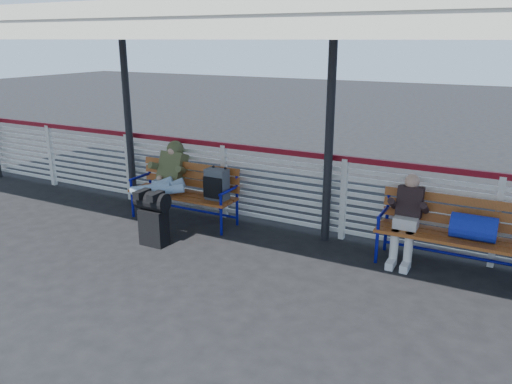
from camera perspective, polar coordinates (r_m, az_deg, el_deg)
The scene contains 8 objects.
ground at distance 6.82m, azimuth -11.98°, elevation -7.57°, with size 60.00×60.00×0.00m, color black.
fence at distance 8.04m, azimuth -3.66°, elevation 1.61°, with size 12.08×0.08×1.24m.
canopy at distance 6.90m, azimuth -8.79°, elevation 18.88°, with size 12.60×3.60×3.16m.
luggage_stack at distance 7.14m, azimuth -11.67°, elevation -2.71°, with size 0.47×0.27×0.79m.
bench_left at distance 7.85m, azimuth -6.93°, elevation 0.67°, with size 1.80×0.56×0.94m.
bench_right at distance 6.67m, azimuth 22.39°, elevation -3.73°, with size 1.80×0.56×0.92m.
traveler_man at distance 7.77m, azimuth -10.57°, elevation 1.02°, with size 0.94×1.64×0.77m.
companion_person at distance 6.72m, azimuth 16.85°, elevation -2.84°, with size 0.32×0.66×1.15m.
Camera 1 is at (4.08, -4.69, 2.81)m, focal length 35.00 mm.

